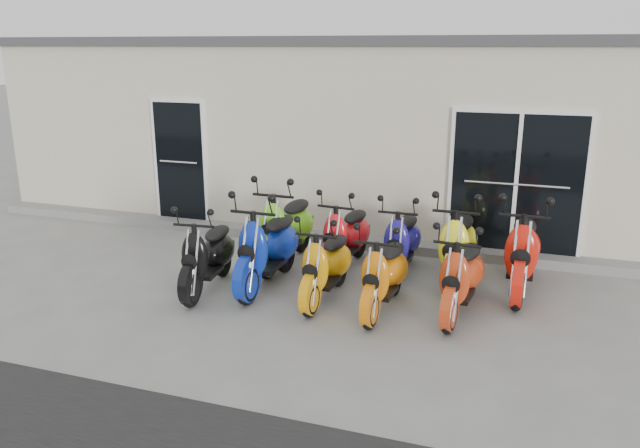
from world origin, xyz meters
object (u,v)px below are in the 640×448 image
Objects in this scene: scooter_front_orange_a at (326,256)px; scooter_back_green at (286,218)px; scooter_front_orange_b at (385,264)px; scooter_front_red at (462,266)px; scooter_front_black at (207,246)px; scooter_back_red at (346,227)px; scooter_back_extra at (523,240)px; scooter_back_blue at (403,233)px; scooter_back_yellow at (458,235)px; scooter_front_blue at (268,236)px.

scooter_back_green is (-1.01, 1.13, 0.11)m from scooter_front_orange_a.
scooter_front_red is (0.92, 0.20, 0.02)m from scooter_front_orange_b.
scooter_back_red is at bearing 37.16° from scooter_front_black.
scooter_back_blue is at bearing 176.81° from scooter_back_extra.
scooter_back_red is 1.64m from scooter_back_yellow.
scooter_front_orange_b is 0.85× the size of scooter_back_green.
scooter_back_blue is at bearing 33.26° from scooter_front_blue.
scooter_front_blue is at bearing 169.21° from scooter_front_orange_a.
scooter_front_blue is at bearing -176.40° from scooter_front_red.
scooter_back_green is at bearing 58.96° from scooter_front_black.
scooter_front_orange_b is at bearing -50.62° from scooter_back_red.
scooter_front_orange_a is 1.52m from scooter_back_green.
scooter_back_red is 0.84m from scooter_back_blue.
scooter_back_red is (-0.11, 1.25, 0.03)m from scooter_front_orange_a.
scooter_back_extra is at bearing 1.09° from scooter_back_green.
scooter_front_blue reaches higher than scooter_front_orange_a.
scooter_front_orange_a is at bearing -79.48° from scooter_back_red.
scooter_back_red is at bearing 153.51° from scooter_front_red.
scooter_front_blue is at bearing -157.83° from scooter_back_yellow.
scooter_back_yellow reaches higher than scooter_front_orange_b.
scooter_back_blue is at bearing 173.73° from scooter_back_yellow.
scooter_back_red reaches higher than scooter_front_orange_b.
scooter_back_yellow is (0.74, 1.25, 0.09)m from scooter_front_orange_b.
scooter_back_green reaches higher than scooter_back_yellow.
scooter_front_orange_b is 0.87× the size of scooter_back_yellow.
scooter_front_blue is at bearing 22.14° from scooter_front_black.
scooter_back_red is 2.49m from scooter_back_extra.
scooter_front_blue reaches higher than scooter_front_black.
scooter_back_yellow is at bearing 38.81° from scooter_front_orange_a.
scooter_back_yellow reaches higher than scooter_front_black.
scooter_front_orange_a is 0.96× the size of scooter_front_red.
scooter_back_blue is 0.81m from scooter_back_yellow.
scooter_front_red is at bearing 5.40° from scooter_front_orange_a.
scooter_back_red is at bearing 96.66° from scooter_front_orange_a.
scooter_front_blue is 0.99× the size of scooter_back_green.
scooter_front_blue reaches higher than scooter_back_blue.
scooter_back_green is 2.54m from scooter_back_yellow.
scooter_front_black is 1.00× the size of scooter_back_blue.
scooter_back_green and scooter_back_extra have the same top height.
scooter_back_green is (0.61, 1.32, 0.09)m from scooter_front_black.
scooter_back_red is (0.91, 0.12, -0.09)m from scooter_back_green.
scooter_front_red is 1.00× the size of scooter_back_blue.
scooter_front_orange_b is 1.35m from scooter_back_blue.
scooter_front_orange_a is 0.96× the size of scooter_back_red.
scooter_back_yellow is (2.43, 0.96, -0.01)m from scooter_front_blue.
scooter_back_red is at bearing 8.44° from scooter_back_green.
scooter_front_black reaches higher than scooter_front_orange_b.
scooter_front_orange_b is 0.96× the size of scooter_back_red.
scooter_front_red is 0.88× the size of scooter_back_green.
scooter_front_blue is 1.18× the size of scooter_front_orange_a.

